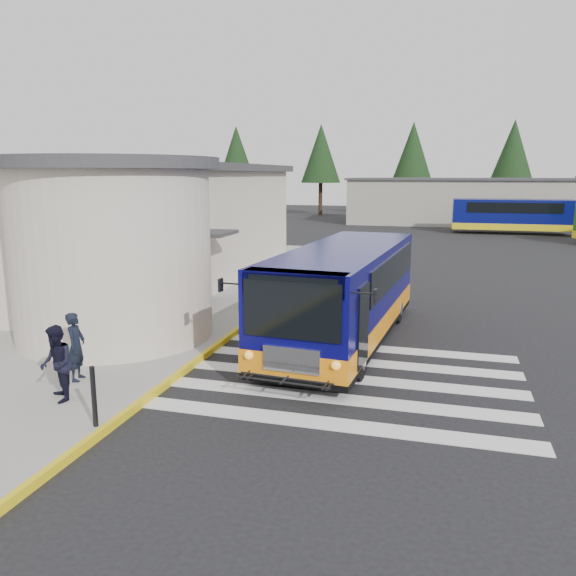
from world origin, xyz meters
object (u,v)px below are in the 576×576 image
(bollard, at_px, (94,396))
(far_bus_a, at_px, (512,215))
(transit_bus, at_px, (344,297))
(pedestrian_a, at_px, (76,347))
(pedestrian_b, at_px, (56,364))

(bollard, bearing_deg, far_bus_a, 74.36)
(transit_bus, bearing_deg, bollard, -110.92)
(transit_bus, relative_size, far_bus_a, 1.06)
(pedestrian_a, distance_m, far_bus_a, 38.73)
(transit_bus, relative_size, bollard, 8.45)
(pedestrian_b, relative_size, far_bus_a, 0.17)
(far_bus_a, bearing_deg, pedestrian_a, 160.59)
(pedestrian_a, xyz_separation_m, far_bus_a, (12.51, 36.65, 0.58))
(pedestrian_a, distance_m, bollard, 2.57)
(transit_bus, relative_size, pedestrian_b, 6.18)
(bollard, bearing_deg, pedestrian_b, 149.45)
(pedestrian_a, bearing_deg, bollard, -151.22)
(pedestrian_b, height_order, bollard, pedestrian_b)
(pedestrian_a, xyz_separation_m, bollard, (1.71, -1.90, -0.19))
(pedestrian_b, height_order, far_bus_a, far_bus_a)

